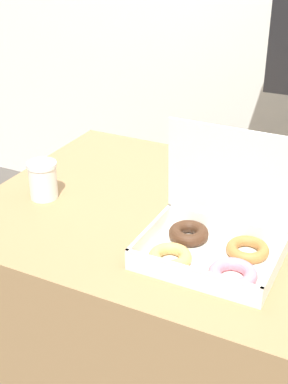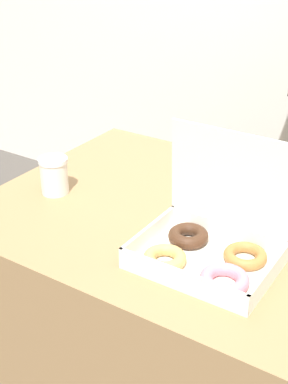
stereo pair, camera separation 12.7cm
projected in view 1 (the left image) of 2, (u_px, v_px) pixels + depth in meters
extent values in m
cube|color=#99754C|center=(185.00, 321.00, 1.63)|extent=(1.15, 0.84, 0.75)
cube|color=white|center=(209.00, 259.00, 1.25)|extent=(0.32, 0.24, 0.01)
cube|color=white|center=(150.00, 234.00, 1.30)|extent=(0.01, 0.24, 0.05)
cube|color=white|center=(275.00, 267.00, 1.18)|extent=(0.01, 0.24, 0.05)
cube|color=white|center=(191.00, 277.00, 1.15)|extent=(0.32, 0.01, 0.05)
cube|color=white|center=(226.00, 226.00, 1.33)|extent=(0.32, 0.01, 0.05)
cube|color=white|center=(230.00, 175.00, 1.27)|extent=(0.32, 0.02, 0.24)
torus|color=tan|center=(170.00, 257.00, 1.23)|extent=(0.12, 0.12, 0.03)
torus|color=#422819|center=(189.00, 233.00, 1.32)|extent=(0.14, 0.14, 0.03)
torus|color=pink|center=(233.00, 274.00, 1.17)|extent=(0.14, 0.14, 0.03)
torus|color=#A87038|center=(248.00, 249.00, 1.26)|extent=(0.13, 0.13, 0.03)
cylinder|color=silver|center=(43.00, 182.00, 1.51)|extent=(0.08, 0.08, 0.10)
cylinder|color=white|center=(42.00, 165.00, 1.49)|extent=(0.08, 0.08, 0.01)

